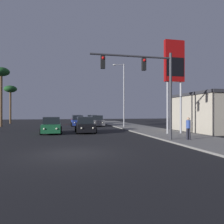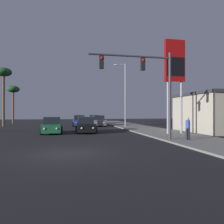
{
  "view_description": "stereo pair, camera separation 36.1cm",
  "coord_description": "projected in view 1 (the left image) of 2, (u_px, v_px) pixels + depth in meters",
  "views": [
    {
      "loc": [
        -0.43,
        -11.58,
        2.15
      ],
      "look_at": [
        4.08,
        8.44,
        2.19
      ],
      "focal_mm": 35.0,
      "sensor_mm": 36.0,
      "label": 1
    },
    {
      "loc": [
        -0.07,
        -11.66,
        2.15
      ],
      "look_at": [
        4.08,
        8.44,
        2.19
      ],
      "focal_mm": 35.0,
      "sensor_mm": 36.0,
      "label": 2
    }
  ],
  "objects": [
    {
      "name": "palm_tree_far",
      "position": [
        10.0,
        91.0,
        42.29
      ],
      "size": [
        2.4,
        2.4,
        7.37
      ],
      "color": "brown",
      "rests_on": "ground"
    },
    {
      "name": "gas_station_sign",
      "position": [
        174.0,
        66.0,
        21.05
      ],
      "size": [
        2.0,
        0.42,
        9.0
      ],
      "color": "#99999E",
      "rests_on": "sidewalk_right"
    },
    {
      "name": "palm_tree_mid",
      "position": [
        1.0,
        75.0,
        32.74
      ],
      "size": [
        2.4,
        2.4,
        8.94
      ],
      "color": "brown",
      "rests_on": "ground"
    },
    {
      "name": "car_silver",
      "position": [
        92.0,
        120.0,
        40.01
      ],
      "size": [
        2.04,
        4.32,
        1.68
      ],
      "rotation": [
        0.0,
        0.0,
        3.13
      ],
      "color": "#B7B7BC",
      "rests_on": "ground"
    },
    {
      "name": "street_lamp",
      "position": [
        123.0,
        92.0,
        31.24
      ],
      "size": [
        1.74,
        0.24,
        9.0
      ],
      "color": "#99999E",
      "rests_on": "sidewalk_right"
    },
    {
      "name": "car_grey",
      "position": [
        97.0,
        121.0,
        34.41
      ],
      "size": [
        2.04,
        4.33,
        1.68
      ],
      "rotation": [
        0.0,
        0.0,
        3.16
      ],
      "color": "slate",
      "rests_on": "ground"
    },
    {
      "name": "car_red",
      "position": [
        76.0,
        120.0,
        39.51
      ],
      "size": [
        2.04,
        4.31,
        1.68
      ],
      "rotation": [
        0.0,
        0.0,
        3.14
      ],
      "color": "maroon",
      "rests_on": "ground"
    },
    {
      "name": "ground_plane",
      "position": [
        71.0,
        154.0,
        11.39
      ],
      "size": [
        120.0,
        120.0,
        0.0
      ],
      "primitive_type": "plane",
      "color": "black"
    },
    {
      "name": "car_green",
      "position": [
        52.0,
        126.0,
        22.33
      ],
      "size": [
        2.04,
        4.31,
        1.68
      ],
      "rotation": [
        0.0,
        0.0,
        3.15
      ],
      "color": "#195933",
      "rests_on": "ground"
    },
    {
      "name": "traffic_light_mast",
      "position": [
        149.0,
        78.0,
        16.03
      ],
      "size": [
        6.2,
        0.36,
        6.5
      ],
      "color": "#38383D",
      "rests_on": "sidewalk_right"
    },
    {
      "name": "sidewalk_right",
      "position": [
        158.0,
        132.0,
        23.23
      ],
      "size": [
        5.0,
        60.0,
        0.12
      ],
      "color": "gray",
      "rests_on": "ground"
    },
    {
      "name": "car_blue",
      "position": [
        77.0,
        121.0,
        34.45
      ],
      "size": [
        2.04,
        4.33,
        1.68
      ],
      "rotation": [
        0.0,
        0.0,
        3.16
      ],
      "color": "navy",
      "rests_on": "ground"
    },
    {
      "name": "pedestrian_on_sidewalk",
      "position": [
        188.0,
        127.0,
        16.24
      ],
      "size": [
        0.34,
        0.32,
        1.67
      ],
      "color": "#23232D",
      "rests_on": "sidewalk_right"
    },
    {
      "name": "car_black",
      "position": [
        85.0,
        125.0,
        23.18
      ],
      "size": [
        2.04,
        4.33,
        1.68
      ],
      "rotation": [
        0.0,
        0.0,
        3.12
      ],
      "color": "black",
      "rests_on": "ground"
    }
  ]
}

